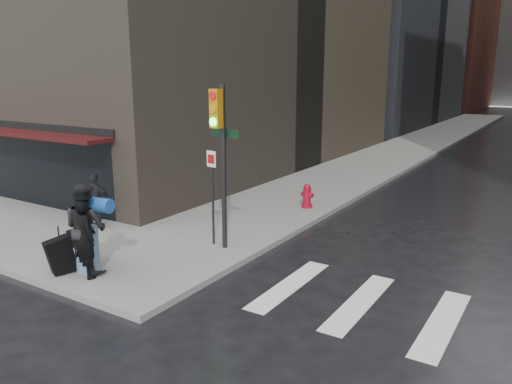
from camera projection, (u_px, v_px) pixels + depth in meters
ground at (140, 267)px, 11.87m from camera, size 140.00×140.00×0.00m
sidewalk_left at (426, 140)px, 34.07m from camera, size 4.00×50.00×0.15m
crosswalk at (489, 335)px, 8.79m from camera, size 8.50×3.00×0.01m
bldg_left_far at (400, 9)px, 66.64m from camera, size 22.00×20.00×26.00m
storefront at (27, 156)px, 16.64m from camera, size 8.40×1.11×2.83m
man_overcoat at (80, 240)px, 10.82m from camera, size 1.29×0.89×1.97m
man_jeans at (86, 227)px, 11.06m from camera, size 1.45×0.79×2.04m
man_greycoat at (96, 201)px, 14.26m from camera, size 1.01×0.79×1.60m
traffic_light at (219, 145)px, 12.16m from camera, size 1.02×0.53×4.10m
fire_hydrant at (307, 197)px, 16.57m from camera, size 0.46×0.35×0.80m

